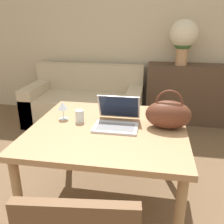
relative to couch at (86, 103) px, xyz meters
name	(u,v)px	position (x,y,z in m)	size (l,w,h in m)	color
wall_back	(146,27)	(0.82, 0.51, 1.07)	(10.00, 0.06, 2.70)	beige
dining_table	(108,137)	(0.68, -1.78, 0.36)	(1.12, 1.04, 0.73)	#A87F56
couch	(86,103)	(0.00, 0.00, 0.00)	(1.66, 0.87, 0.82)	#C1B293
sideboard	(188,94)	(1.50, 0.25, 0.15)	(1.22, 0.40, 0.86)	#4C3828
laptop	(117,117)	(0.73, -1.72, 0.50)	(0.32, 0.31, 0.21)	silver
drinking_glass	(80,116)	(0.44, -1.72, 0.49)	(0.07, 0.07, 0.10)	silver
wine_glass	(63,107)	(0.30, -1.69, 0.55)	(0.08, 0.08, 0.14)	silver
handbag	(168,114)	(1.10, -1.72, 0.55)	(0.32, 0.20, 0.29)	#592D1E
flower_vase	(184,37)	(1.34, 0.20, 0.95)	(0.39, 0.39, 0.61)	tan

